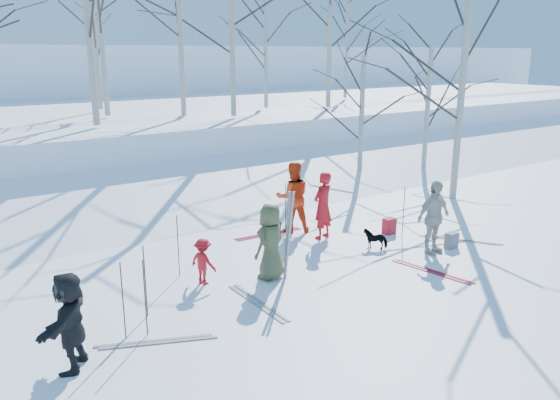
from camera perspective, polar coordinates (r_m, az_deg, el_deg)
ground at (r=11.85m, az=4.18°, el=-7.65°), size 120.00×120.00×0.00m
snow_ramp at (r=17.51m, az=-10.32°, el=0.23°), size 70.00×9.49×4.12m
snow_plateau at (r=26.63m, az=-19.53°, el=6.55°), size 70.00×18.00×2.20m
far_hill at (r=47.04m, az=-26.74°, el=10.42°), size 90.00×30.00×6.00m
skier_olive_center at (r=11.31m, az=-1.01°, el=-4.37°), size 0.91×0.74×1.61m
skier_red_north at (r=13.78m, az=4.49°, el=-0.57°), size 0.71×0.56×1.72m
skier_redor_behind at (r=14.24m, az=1.35°, el=0.29°), size 1.13×1.03×1.87m
skier_red_seated at (r=11.26m, az=-8.03°, el=-6.37°), size 0.56×0.71×0.96m
skier_cream_east at (r=13.23m, az=15.75°, el=-1.73°), size 1.02×0.43×1.74m
skier_grey_west at (r=8.78m, az=-21.10°, el=-11.72°), size 1.18×1.42×1.53m
dog at (r=13.39m, az=9.93°, el=-4.01°), size 0.60×0.58×0.49m
upright_ski_left at (r=11.22m, az=0.76°, el=-3.74°), size 0.09×0.16×1.90m
upright_ski_right at (r=11.22m, az=0.97°, el=-3.75°), size 0.15×0.23×1.89m
ski_pair_a at (r=14.54m, az=18.34°, el=-3.98°), size 1.93×2.08×0.02m
ski_pair_b at (r=10.51m, az=-2.32°, el=-10.67°), size 0.21×1.90×0.02m
ski_pair_c at (r=12.34m, az=15.58°, el=-7.19°), size 0.83×1.97×0.02m
ski_pair_d at (r=9.43m, az=-12.80°, el=-14.25°), size 1.57×2.04×0.02m
ski_pair_e at (r=14.26m, az=-1.22°, el=-3.57°), size 0.45×1.93×0.02m
ski_pole_a at (r=14.15m, az=12.77°, el=-1.30°), size 0.02×0.02×1.34m
ski_pole_b at (r=11.65m, az=-10.60°, el=-4.74°), size 0.02×0.02×1.34m
ski_pole_c at (r=10.04m, az=-13.89°, el=-8.25°), size 0.02×0.02×1.34m
ski_pole_d at (r=9.41m, az=-16.09°, el=-10.06°), size 0.02×0.02×1.34m
ski_pole_e at (r=9.40m, az=-13.91°, el=-9.91°), size 0.02×0.02×1.34m
ski_pole_f at (r=14.31m, az=0.60°, el=-0.72°), size 0.02×0.02×1.34m
backpack_red at (r=14.52m, az=11.34°, el=-2.68°), size 0.32×0.22×0.42m
backpack_grey at (r=13.88m, az=17.48°, el=-4.03°), size 0.30×0.20×0.38m
backpack_dark at (r=14.01m, az=-0.74°, el=-3.08°), size 0.34×0.24×0.40m
birch_plateau_a at (r=30.45m, az=6.96°, el=15.39°), size 4.20×4.20×5.15m
birch_plateau_d at (r=25.30m, az=5.23°, el=18.00°), size 5.74×5.74×7.34m
birch_plateau_e at (r=24.74m, az=-1.50°, el=15.04°), size 3.88×3.88×4.68m
birch_plateau_g at (r=21.94m, az=-10.39°, el=16.86°), size 4.98×4.98×6.26m
birch_plateau_h at (r=21.50m, az=-5.06°, el=17.64°), size 5.28×5.28×6.68m
birch_plateau_i at (r=22.61m, az=-18.24°, el=16.85°), size 5.28×5.28×6.68m
birch_plateau_j at (r=19.70m, az=-19.58°, el=18.87°), size 6.12×6.12×7.89m
birch_plateau_l at (r=25.30m, az=-18.72°, el=15.11°), size 4.39×4.39×5.41m
birch_edge_b at (r=18.10m, az=18.50°, el=11.35°), size 5.68×5.68×7.25m
birch_edge_c at (r=21.30m, az=15.14°, el=8.90°), size 4.04×4.04×4.91m
birch_edge_e at (r=19.60m, az=8.50°, el=8.14°), size 3.75×3.75×4.50m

